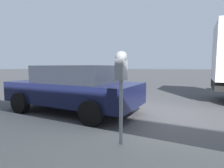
{
  "coord_description": "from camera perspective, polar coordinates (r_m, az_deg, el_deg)",
  "views": [
    {
      "loc": [
        -5.21,
        -1.55,
        1.42
      ],
      "look_at": [
        -2.42,
        -0.15,
        1.12
      ],
      "focal_mm": 28.0,
      "sensor_mm": 36.0,
      "label": 1
    }
  ],
  "objects": [
    {
      "name": "ground_plane",
      "position": [
        5.62,
        9.96,
        -9.13
      ],
      "size": [
        220.0,
        220.0,
        0.0
      ],
      "primitive_type": "plane",
      "color": "#424244"
    },
    {
      "name": "parking_meter",
      "position": [
        2.81,
        3.03,
        3.38
      ],
      "size": [
        0.21,
        0.19,
        1.53
      ],
      "color": "gray",
      "rests_on": "sidewalk"
    },
    {
      "name": "car_navy",
      "position": [
        5.63,
        -12.28,
        -1.13
      ],
      "size": [
        2.08,
        4.23,
        1.46
      ],
      "rotation": [
        0.0,
        0.0,
        -0.01
      ],
      "color": "#14193D",
      "rests_on": "ground_plane"
    }
  ]
}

